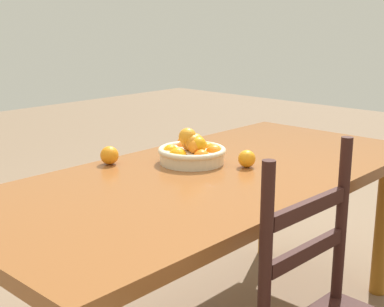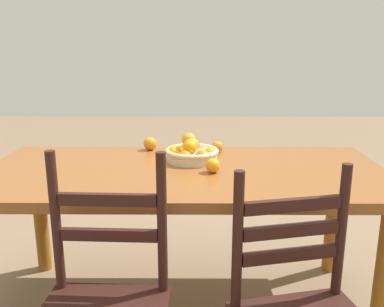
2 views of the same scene
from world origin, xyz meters
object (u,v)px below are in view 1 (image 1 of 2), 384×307
at_px(fruit_bowl, 192,151).
at_px(orange_loose_1, 247,159).
at_px(dining_table, 213,193).
at_px(orange_loose_2, 109,155).
at_px(orange_loose_0, 184,143).

distance_m(fruit_bowl, orange_loose_1, 0.23).
bearing_deg(orange_loose_1, fruit_bowl, -62.66).
bearing_deg(dining_table, orange_loose_1, 156.20).
height_order(orange_loose_1, orange_loose_2, orange_loose_2).
bearing_deg(orange_loose_0, orange_loose_1, 83.85).
relative_size(dining_table, orange_loose_0, 30.84).
relative_size(orange_loose_1, orange_loose_2, 0.93).
height_order(dining_table, orange_loose_0, orange_loose_0).
xyz_separation_m(dining_table, orange_loose_1, (-0.14, 0.06, 0.12)).
relative_size(dining_table, orange_loose_1, 28.13).
relative_size(dining_table, fruit_bowl, 7.04).
distance_m(dining_table, orange_loose_1, 0.19).
bearing_deg(orange_loose_0, orange_loose_2, -7.86).
distance_m(orange_loose_0, orange_loose_2, 0.39).
bearing_deg(orange_loose_1, dining_table, -23.80).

